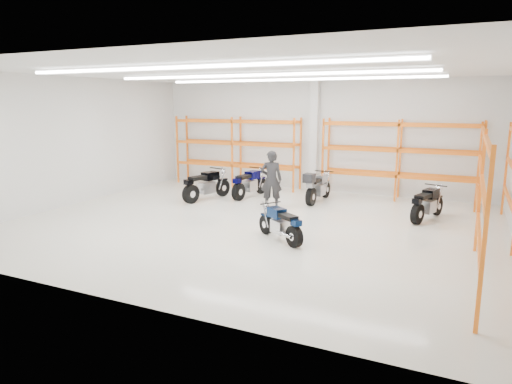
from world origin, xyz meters
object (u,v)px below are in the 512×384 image
at_px(motorcycle_back_c, 317,187).
at_px(motorcycle_back_d, 427,205).
at_px(structural_column, 314,136).
at_px(motorcycle_back_b, 249,184).
at_px(motorcycle_main, 281,225).
at_px(motorcycle_back_a, 205,186).
at_px(standing_man, 271,180).

distance_m(motorcycle_back_c, motorcycle_back_d, 4.00).
distance_m(motorcycle_back_c, structural_column, 2.84).
bearing_deg(motorcycle_back_b, motorcycle_back_d, -6.68).
xyz_separation_m(motorcycle_main, motorcycle_back_a, (-4.52, 3.59, 0.09)).
distance_m(motorcycle_main, motorcycle_back_b, 5.75).
distance_m(motorcycle_main, motorcycle_back_c, 5.02).
relative_size(motorcycle_main, motorcycle_back_b, 0.75).
distance_m(motorcycle_back_b, motorcycle_back_c, 2.66).
distance_m(motorcycle_back_c, standing_man, 1.99).
xyz_separation_m(motorcycle_back_c, structural_column, (-0.83, 2.13, 1.69)).
distance_m(motorcycle_main, motorcycle_back_d, 5.13).
bearing_deg(motorcycle_back_d, motorcycle_back_b, 173.32).
distance_m(motorcycle_back_b, motorcycle_back_d, 6.57).
bearing_deg(motorcycle_back_c, motorcycle_back_a, -160.50).
xyz_separation_m(motorcycle_back_a, motorcycle_back_c, (3.91, 1.38, 0.03)).
bearing_deg(motorcycle_back_c, standing_man, -125.79).
relative_size(motorcycle_back_a, motorcycle_back_d, 1.11).
bearing_deg(motorcycle_back_d, motorcycle_back_c, 165.39).
relative_size(motorcycle_back_d, standing_man, 1.03).
distance_m(motorcycle_back_b, structural_column, 3.46).
height_order(motorcycle_main, motorcycle_back_c, motorcycle_back_c).
bearing_deg(motorcycle_back_a, motorcycle_back_c, 19.50).
bearing_deg(motorcycle_back_d, motorcycle_main, -129.37).
height_order(motorcycle_back_c, motorcycle_back_d, motorcycle_back_c).
relative_size(motorcycle_back_c, structural_column, 0.51).
distance_m(motorcycle_main, standing_man, 3.87).
xyz_separation_m(motorcycle_back_c, motorcycle_back_d, (3.87, -1.01, -0.07)).
bearing_deg(motorcycle_main, motorcycle_back_a, 141.53).
xyz_separation_m(motorcycle_back_b, motorcycle_back_d, (6.52, -0.76, -0.02)).
relative_size(motorcycle_back_d, structural_column, 0.46).
height_order(motorcycle_back_a, motorcycle_back_c, motorcycle_back_c).
xyz_separation_m(motorcycle_back_b, standing_man, (1.52, -1.33, 0.49)).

